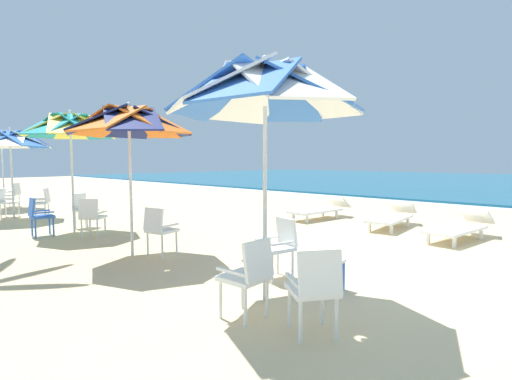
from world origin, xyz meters
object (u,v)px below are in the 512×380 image
Objects in this scene: plastic_chair_0 at (249,273)px; beach_umbrella_1 at (129,123)px; plastic_chair_1 at (279,244)px; plastic_chair_3 at (159,228)px; sun_lounger_3 at (320,209)px; plastic_chair_5 at (39,214)px; beach_umbrella_2 at (70,127)px; cooler_box at (323,273)px; sun_lounger_1 at (460,227)px; beach_umbrella_0 at (265,91)px; plastic_chair_9 at (13,193)px; plastic_chair_8 at (7,201)px; sun_lounger_2 at (392,216)px; plastic_chair_7 at (42,201)px; beach_umbrella_3 at (10,140)px; plastic_chair_4 at (84,208)px; plastic_chair_2 at (315,286)px; beach_umbrella_4 at (1,141)px; plastic_chair_6 at (92,215)px.

beach_umbrella_1 is (-3.36, 0.48, 1.83)m from plastic_chair_0.
plastic_chair_1 is 1.00× the size of plastic_chair_3.
sun_lounger_3 is (-0.03, 5.88, -2.04)m from beach_umbrella_1.
plastic_chair_5 is 0.39× the size of sun_lounger_3.
beach_umbrella_2 reaches higher than cooler_box.
plastic_chair_1 is 0.39× the size of sun_lounger_1.
plastic_chair_0 is at bearing -93.91° from sun_lounger_1.
plastic_chair_0 is 3.86m from beach_umbrella_1.
sun_lounger_3 is (-3.16, 5.85, -2.19)m from beach_umbrella_0.
plastic_chair_9 is (-6.67, 0.41, -1.95)m from beach_umbrella_2.
plastic_chair_0 and plastic_chair_8 have the same top height.
sun_lounger_1 is at bearing 37.75° from beach_umbrella_2.
plastic_chair_8 is at bearing -145.50° from sun_lounger_2.
plastic_chair_5 is at bearing -169.53° from beach_umbrella_1.
plastic_chair_8 reaches higher than cooler_box.
beach_umbrella_0 is 1.31× the size of sun_lounger_3.
plastic_chair_9 is at bearing 176.49° from beach_umbrella_2.
plastic_chair_7 is (-6.35, 0.07, 0.00)m from plastic_chair_3.
beach_umbrella_3 reaches higher than plastic_chair_3.
beach_umbrella_2 reaches higher than plastic_chair_8.
plastic_chair_7 is at bearing 59.75° from beach_umbrella_3.
plastic_chair_7 is at bearing -177.23° from plastic_chair_1.
plastic_chair_4 is 1.00× the size of plastic_chair_5.
plastic_chair_4 is 6.89m from cooler_box.
plastic_chair_9 is (-12.86, 0.56, -1.98)m from beach_umbrella_0.
plastic_chair_5 is (-7.17, -0.23, 0.00)m from plastic_chair_2.
plastic_chair_4 is 6.23m from plastic_chair_9.
beach_umbrella_4 is at bearing -179.39° from plastic_chair_3.
plastic_chair_5 is 1.00× the size of plastic_chair_9.
beach_umbrella_2 is 1.29× the size of sun_lounger_1.
plastic_chair_1 is 4.77m from sun_lounger_1.
beach_umbrella_2 is at bearing -0.50° from beach_umbrella_4.
plastic_chair_9 is at bearing 175.36° from plastic_chair_0.
beach_umbrella_4 is (-2.52, 0.51, 1.85)m from plastic_chair_8.
beach_umbrella_0 reaches higher than plastic_chair_4.
cooler_box is at bearing -75.73° from sun_lounger_2.
plastic_chair_2 is 6.23m from plastic_chair_6.
plastic_chair_6 is 1.00× the size of plastic_chair_9.
plastic_chair_3 is 0.32× the size of beach_umbrella_4.
beach_umbrella_0 reaches higher than beach_umbrella_1.
plastic_chair_6 is 3.91m from plastic_chair_7.
plastic_chair_1 and plastic_chair_7 have the same top height.
plastic_chair_4 reaches higher than cooler_box.
beach_umbrella_1 is at bearing -109.49° from sun_lounger_2.
beach_umbrella_2 is at bearing -118.01° from sun_lounger_3.
beach_umbrella_1 reaches higher than plastic_chair_0.
plastic_chair_8 is (-3.85, 0.29, 0.00)m from plastic_chair_5.
beach_umbrella_4 reaches higher than sun_lounger_2.
plastic_chair_9 is 0.39× the size of sun_lounger_1.
plastic_chair_3 reaches higher than sun_lounger_3.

